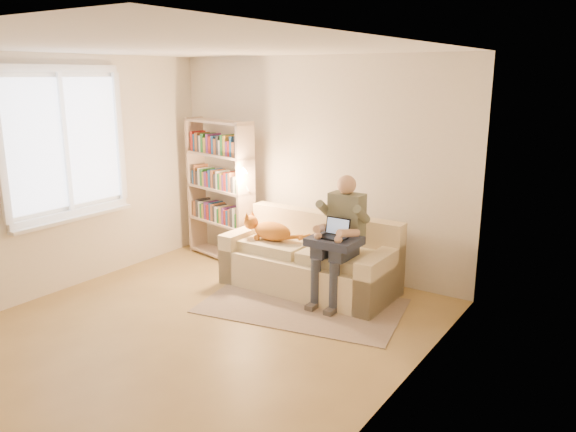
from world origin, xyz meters
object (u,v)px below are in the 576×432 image
Objects in this scene: cat at (270,230)px; bookshelf at (220,183)px; laptop at (332,232)px; person at (340,232)px; sofa at (311,263)px.

cat is 0.40× the size of bookshelf.
laptop is (0.89, -0.14, 0.15)m from cat.
person reaches higher than laptop.
sofa reaches higher than cat.
sofa is 7.02× the size of laptop.
bookshelf is at bearing 165.08° from laptop.
person is at bearing 71.45° from laptop.
cat is at bearing 171.30° from laptop.
bookshelf is (-1.08, 0.39, 0.37)m from cat.
sofa is 1.06× the size of bookshelf.
cat is at bearing -165.28° from sofa.
bookshelf is (-2.00, 0.41, 0.24)m from person.
person is (0.45, -0.15, 0.47)m from sofa.
person is 0.93m from cat.
person is 0.12m from laptop.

